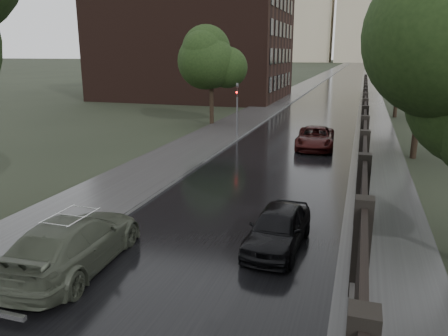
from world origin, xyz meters
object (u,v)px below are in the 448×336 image
at_px(car_right_far, 315,138).
at_px(tree_right_b, 422,74).
at_px(tree_right_c, 400,65).
at_px(volga_sedan, 73,243).
at_px(traffic_light, 237,105).
at_px(car_right_near, 278,228).
at_px(tree_left_far, 211,63).

bearing_deg(car_right_far, tree_right_b, -12.64).
distance_m(tree_right_c, volga_sedan, 37.66).
height_order(traffic_light, volga_sedan, traffic_light).
bearing_deg(tree_right_b, car_right_far, 170.39).
height_order(volga_sedan, car_right_near, volga_sedan).
height_order(tree_right_b, car_right_far, tree_right_b).
relative_size(tree_left_far, tree_right_b, 1.05).
height_order(tree_right_b, tree_right_c, same).
xyz_separation_m(car_right_near, car_right_far, (-0.49, 15.70, 0.02)).
relative_size(traffic_light, car_right_near, 0.99).
relative_size(tree_right_b, car_right_far, 1.37).
xyz_separation_m(tree_right_b, traffic_light, (-11.80, 2.99, -2.55)).
distance_m(tree_right_b, car_right_far, 7.33).
xyz_separation_m(traffic_light, volga_sedan, (0.98, -20.83, -1.61)).
distance_m(tree_right_b, traffic_light, 12.44).
bearing_deg(tree_left_far, car_right_near, -66.04).
height_order(tree_right_c, traffic_light, tree_right_c).
bearing_deg(tree_left_far, volga_sedan, -79.73).
bearing_deg(car_right_far, traffic_light, 158.27).
bearing_deg(traffic_light, tree_right_b, -14.24).
relative_size(volga_sedan, car_right_near, 1.35).
relative_size(tree_right_c, volga_sedan, 1.29).
bearing_deg(tree_right_b, tree_left_far, 152.70).
distance_m(tree_left_far, tree_right_b, 17.45).
xyz_separation_m(traffic_light, car_right_near, (6.39, -17.69, -1.71)).
bearing_deg(tree_right_c, traffic_light, -128.18).
height_order(tree_right_b, traffic_light, tree_right_b).
distance_m(tree_left_far, car_right_far, 12.72).
bearing_deg(tree_right_b, volga_sedan, -121.25).
bearing_deg(volga_sedan, tree_right_b, -125.74).
relative_size(tree_left_far, traffic_light, 1.85).
bearing_deg(tree_right_c, car_right_near, -99.40).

